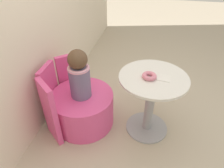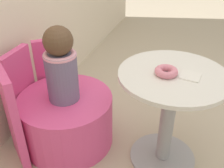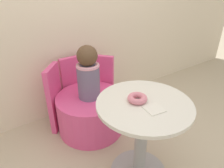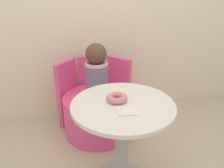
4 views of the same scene
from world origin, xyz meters
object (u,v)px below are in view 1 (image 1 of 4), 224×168
round_table (151,96)px  donut (149,76)px  tub_chair (83,109)px  child_figure (79,75)px

round_table → donut: bearing=123.9°
round_table → tub_chair: size_ratio=1.03×
round_table → child_figure: size_ratio=1.33×
round_table → child_figure: 0.73m
round_table → donut: 0.25m
tub_chair → child_figure: bearing=100.6°
donut → round_table: bearing=-56.1°
child_figure → round_table: bearing=-86.3°
tub_chair → donut: bearing=-88.5°
round_table → donut: size_ratio=5.16×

